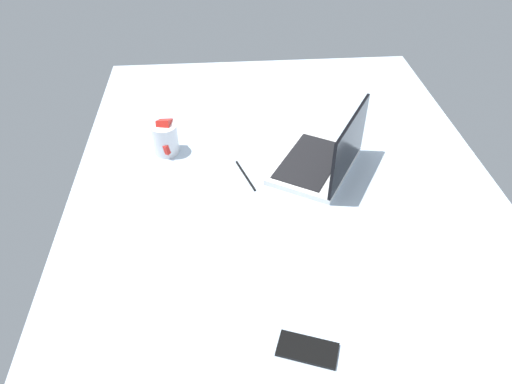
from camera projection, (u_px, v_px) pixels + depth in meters
bed_mattress at (282, 197)px, 164.77cm from camera, size 180.00×140.00×18.00cm
laptop at (324, 159)px, 159.07cm from camera, size 40.13×36.68×23.00cm
snack_cup at (165, 138)px, 166.18cm from camera, size 10.35×9.00×13.38cm
cell_phone at (307, 349)px, 109.22cm from camera, size 11.17×15.48×0.80cm
charger_cable at (245, 176)px, 158.89cm from camera, size 16.33×5.91×0.60cm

